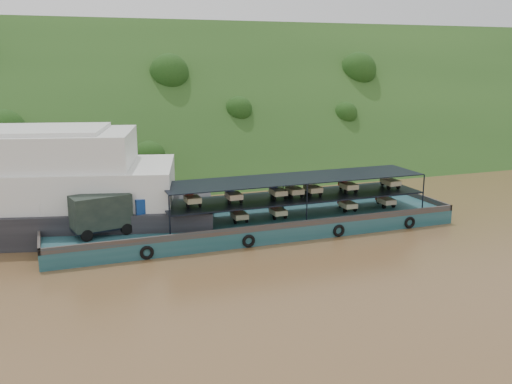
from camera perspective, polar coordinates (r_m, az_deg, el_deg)
name	(u,v)px	position (r m, az deg, el deg)	size (l,w,h in m)	color
ground	(290,234)	(48.59, 3.45, -4.24)	(160.00, 160.00, 0.00)	brown
hillside	(189,164)	(81.91, -6.76, 2.83)	(140.00, 28.00, 28.00)	#1D3B15
cargo_barge	(248,221)	(48.40, -0.80, -2.93)	(35.00, 7.18, 4.54)	#144348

